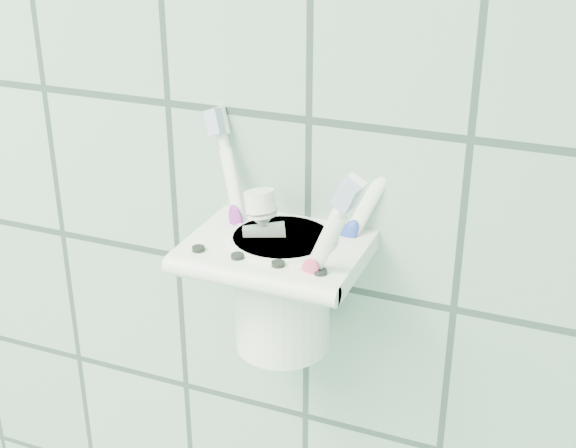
{
  "coord_description": "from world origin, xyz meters",
  "views": [
    {
      "loc": [
        0.86,
        0.63,
        1.59
      ],
      "look_at": [
        0.66,
        1.1,
        1.35
      ],
      "focal_mm": 50.0,
      "sensor_mm": 36.0,
      "label": 1
    }
  ],
  "objects_px": {
    "toothpaste_tube": "(278,262)",
    "toothbrush_pink": "(262,231)",
    "toothbrush_blue": "(292,231)",
    "cup": "(282,287)",
    "holder_bracket": "(277,252)",
    "toothbrush_orange": "(278,231)"
  },
  "relations": [
    {
      "from": "cup",
      "to": "toothbrush_blue",
      "type": "height_order",
      "value": "toothbrush_blue"
    },
    {
      "from": "cup",
      "to": "toothbrush_pink",
      "type": "xyz_separation_m",
      "value": [
        -0.01,
        -0.01,
        0.05
      ]
    },
    {
      "from": "cup",
      "to": "toothpaste_tube",
      "type": "xyz_separation_m",
      "value": [
        0.0,
        -0.01,
        0.03
      ]
    },
    {
      "from": "toothbrush_pink",
      "to": "toothbrush_orange",
      "type": "bearing_deg",
      "value": 2.48
    },
    {
      "from": "toothbrush_blue",
      "to": "cup",
      "type": "bearing_deg",
      "value": -178.75
    },
    {
      "from": "toothbrush_pink",
      "to": "cup",
      "type": "bearing_deg",
      "value": 38.39
    },
    {
      "from": "toothbrush_orange",
      "to": "toothpaste_tube",
      "type": "bearing_deg",
      "value": -48.8
    },
    {
      "from": "holder_bracket",
      "to": "toothbrush_orange",
      "type": "bearing_deg",
      "value": -61.68
    },
    {
      "from": "toothbrush_pink",
      "to": "toothpaste_tube",
      "type": "distance_m",
      "value": 0.03
    },
    {
      "from": "holder_bracket",
      "to": "toothpaste_tube",
      "type": "height_order",
      "value": "toothpaste_tube"
    },
    {
      "from": "holder_bracket",
      "to": "toothpaste_tube",
      "type": "distance_m",
      "value": 0.01
    },
    {
      "from": "cup",
      "to": "toothbrush_orange",
      "type": "relative_size",
      "value": 0.52
    },
    {
      "from": "toothbrush_blue",
      "to": "toothbrush_orange",
      "type": "distance_m",
      "value": 0.01
    },
    {
      "from": "cup",
      "to": "toothbrush_orange",
      "type": "bearing_deg",
      "value": -88.85
    },
    {
      "from": "holder_bracket",
      "to": "cup",
      "type": "xyz_separation_m",
      "value": [
        0.0,
        0.0,
        -0.03
      ]
    },
    {
      "from": "toothbrush_pink",
      "to": "toothpaste_tube",
      "type": "bearing_deg",
      "value": -0.49
    },
    {
      "from": "toothbrush_blue",
      "to": "toothpaste_tube",
      "type": "height_order",
      "value": "toothbrush_blue"
    },
    {
      "from": "toothbrush_blue",
      "to": "toothpaste_tube",
      "type": "bearing_deg",
      "value": -122.55
    },
    {
      "from": "cup",
      "to": "toothbrush_blue",
      "type": "relative_size",
      "value": 0.53
    },
    {
      "from": "toothbrush_pink",
      "to": "toothpaste_tube",
      "type": "height_order",
      "value": "toothbrush_pink"
    },
    {
      "from": "toothpaste_tube",
      "to": "toothbrush_pink",
      "type": "bearing_deg",
      "value": 144.94
    },
    {
      "from": "toothbrush_blue",
      "to": "toothpaste_tube",
      "type": "relative_size",
      "value": 1.42
    }
  ]
}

